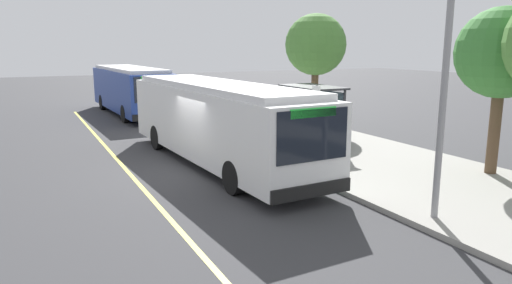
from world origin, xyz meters
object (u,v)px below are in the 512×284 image
object	(u,v)px
transit_bus_second	(130,89)
route_sign_post	(316,115)
transit_bus_main	(218,120)
pedestrian_commuter	(326,132)
waiting_bench	(314,134)

from	to	relation	value
transit_bus_second	route_sign_post	xyz separation A→B (m)	(16.91, 2.65, 0.34)
transit_bus_second	route_sign_post	size ratio (longest dim) A/B	3.86
transit_bus_main	route_sign_post	size ratio (longest dim) A/B	4.19
transit_bus_main	transit_bus_second	xyz separation A→B (m)	(-14.41, -0.10, -0.00)
route_sign_post	pedestrian_commuter	bearing A→B (deg)	131.77
waiting_bench	pedestrian_commuter	size ratio (longest dim) A/B	0.95
waiting_bench	route_sign_post	size ratio (longest dim) A/B	0.57
transit_bus_main	transit_bus_second	world-z (taller)	same
transit_bus_main	pedestrian_commuter	world-z (taller)	transit_bus_main
transit_bus_main	transit_bus_second	bearing A→B (deg)	-179.62
transit_bus_main	transit_bus_second	distance (m)	14.41
transit_bus_main	route_sign_post	world-z (taller)	same
pedestrian_commuter	transit_bus_main	bearing A→B (deg)	-111.58
transit_bus_second	pedestrian_commuter	xyz separation A→B (m)	(15.88, 3.80, -0.50)
transit_bus_second	waiting_bench	distance (m)	14.66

